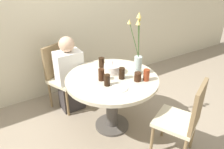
# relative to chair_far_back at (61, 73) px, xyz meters

# --- Properties ---
(ground_plane) EXTENTS (16.00, 16.00, 0.00)m
(ground_plane) POSITION_rel_chair_far_back_xyz_m (0.33, -0.79, -0.50)
(ground_plane) COLOR gray
(wall_back) EXTENTS (8.00, 0.05, 2.60)m
(wall_back) POSITION_rel_chair_far_back_xyz_m (0.33, 0.40, 0.80)
(wall_back) COLOR beige
(wall_back) RESTS_ON ground_plane
(dining_table) EXTENTS (1.07, 1.07, 0.70)m
(dining_table) POSITION_rel_chair_far_back_xyz_m (0.33, -0.79, 0.05)
(dining_table) COLOR beige
(dining_table) RESTS_ON ground_plane
(chair_far_back) EXTENTS (0.52, 0.52, 0.90)m
(chair_far_back) POSITION_rel_chair_far_back_xyz_m (0.00, 0.00, 0.00)
(chair_far_back) COLOR beige
(chair_far_back) RESTS_ON ground_plane
(chair_right_flank) EXTENTS (0.53, 0.53, 0.90)m
(chair_right_flank) POSITION_rel_chair_far_back_xyz_m (0.70, -1.57, 0.00)
(chair_right_flank) COLOR beige
(chair_right_flank) RESTS_ON ground_plane
(birthday_cake) EXTENTS (0.20, 0.20, 0.15)m
(birthday_cake) POSITION_rel_chair_far_back_xyz_m (0.40, -0.69, 0.25)
(birthday_cake) COLOR white
(birthday_cake) RESTS_ON dining_table
(flower_vase) EXTENTS (0.24, 0.12, 0.73)m
(flower_vase) POSITION_rel_chair_far_back_xyz_m (0.63, -0.87, 0.43)
(flower_vase) COLOR #B2C6C1
(flower_vase) RESTS_ON dining_table
(side_plate) EXTENTS (0.17, 0.17, 0.01)m
(side_plate) POSITION_rel_chair_far_back_xyz_m (0.27, -1.04, 0.20)
(side_plate) COLOR white
(side_plate) RESTS_ON dining_table
(drink_glass_0) EXTENTS (0.07, 0.07, 0.14)m
(drink_glass_0) POSITION_rel_chair_far_back_xyz_m (0.20, -0.78, 0.27)
(drink_glass_0) COLOR #33190C
(drink_glass_0) RESTS_ON dining_table
(drink_glass_1) EXTENTS (0.08, 0.08, 0.10)m
(drink_glass_1) POSITION_rel_chair_far_back_xyz_m (0.53, -1.01, 0.25)
(drink_glass_1) COLOR #33190C
(drink_glass_1) RESTS_ON dining_table
(drink_glass_2) EXTENTS (0.07, 0.07, 0.13)m
(drink_glass_2) POSITION_rel_chair_far_back_xyz_m (0.19, -0.91, 0.26)
(drink_glass_2) COLOR black
(drink_glass_2) RESTS_ON dining_table
(drink_glass_3) EXTENTS (0.07, 0.07, 0.13)m
(drink_glass_3) POSITION_rel_chair_far_back_xyz_m (0.41, -0.87, 0.26)
(drink_glass_3) COLOR black
(drink_glass_3) RESTS_ON dining_table
(drink_glass_4) EXTENTS (0.07, 0.07, 0.13)m
(drink_glass_4) POSITION_rel_chair_far_back_xyz_m (0.62, -1.05, 0.27)
(drink_glass_4) COLOR maroon
(drink_glass_4) RESTS_ON dining_table
(drink_glass_5) EXTENTS (0.07, 0.07, 0.12)m
(drink_glass_5) POSITION_rel_chair_far_back_xyz_m (0.37, -0.48, 0.26)
(drink_glass_5) COLOR black
(drink_glass_5) RESTS_ON dining_table
(person_guest) EXTENTS (0.34, 0.24, 1.06)m
(person_guest) POSITION_rel_chair_far_back_xyz_m (0.06, -0.15, -0.01)
(person_guest) COLOR #383333
(person_guest) RESTS_ON ground_plane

